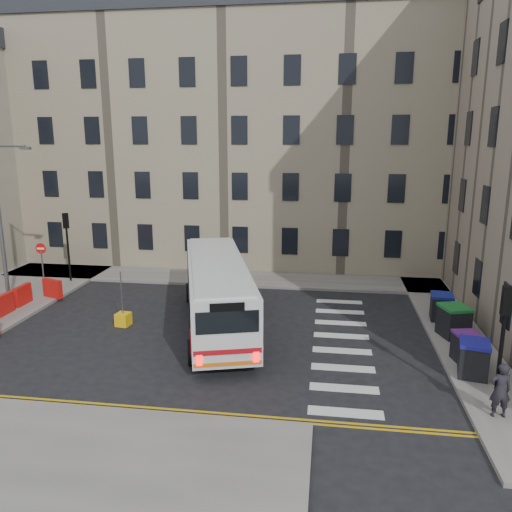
% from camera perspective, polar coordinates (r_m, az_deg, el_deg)
% --- Properties ---
extents(ground, '(120.00, 120.00, 0.00)m').
position_cam_1_polar(ground, '(22.48, -0.64, -8.96)').
color(ground, black).
rests_on(ground, ground).
extents(pavement_north, '(36.00, 3.20, 0.15)m').
position_cam_1_polar(pavement_north, '(31.72, -8.99, -2.30)').
color(pavement_north, slate).
rests_on(pavement_north, ground).
extents(pavement_east, '(2.40, 26.00, 0.15)m').
position_cam_1_polar(pavement_east, '(26.59, 20.44, -6.07)').
color(pavement_east, slate).
rests_on(pavement_east, ground).
extents(terrace_north, '(38.30, 10.80, 17.20)m').
position_cam_1_polar(terrace_north, '(37.48, -7.80, 13.34)').
color(terrace_north, gray).
rests_on(terrace_north, ground).
extents(traffic_light_east, '(0.28, 0.22, 4.10)m').
position_cam_1_polar(traffic_light_east, '(16.95, 26.42, -7.60)').
color(traffic_light_east, black).
rests_on(traffic_light_east, pavement_east).
extents(traffic_light_nw, '(0.28, 0.22, 4.10)m').
position_cam_1_polar(traffic_light_nw, '(31.55, -20.79, 2.12)').
color(traffic_light_nw, black).
rests_on(traffic_light_nw, pavement_west).
extents(streetlamp, '(0.50, 0.22, 8.14)m').
position_cam_1_polar(streetlamp, '(28.10, -27.21, 3.27)').
color(streetlamp, '#595B5E').
rests_on(streetlamp, pavement_west).
extents(no_entry_north, '(0.60, 0.08, 3.00)m').
position_cam_1_polar(no_entry_north, '(30.27, -23.30, -0.08)').
color(no_entry_north, '#595B5E').
rests_on(no_entry_north, pavement_west).
extents(roadworks_barriers, '(1.66, 6.26, 1.00)m').
position_cam_1_polar(roadworks_barriers, '(27.06, -26.18, -5.01)').
color(roadworks_barriers, red).
rests_on(roadworks_barriers, pavement_west).
extents(bus, '(5.58, 11.39, 3.03)m').
position_cam_1_polar(bus, '(22.96, -4.48, -3.86)').
color(bus, silver).
rests_on(bus, ground).
extents(wheelie_bin_a, '(1.25, 1.37, 1.30)m').
position_cam_1_polar(wheelie_bin_a, '(19.89, 23.59, -10.67)').
color(wheelie_bin_a, black).
rests_on(wheelie_bin_a, pavement_east).
extents(wheelie_bin_b, '(1.10, 1.21, 1.15)m').
position_cam_1_polar(wheelie_bin_b, '(20.97, 22.95, -9.60)').
color(wheelie_bin_b, black).
rests_on(wheelie_bin_b, pavement_east).
extents(wheelie_bin_c, '(1.39, 1.50, 1.37)m').
position_cam_1_polar(wheelie_bin_c, '(23.29, 21.66, -6.91)').
color(wheelie_bin_c, black).
rests_on(wheelie_bin_c, pavement_east).
extents(wheelie_bin_d, '(1.01, 1.13, 1.14)m').
position_cam_1_polar(wheelie_bin_d, '(24.07, 21.79, -6.57)').
color(wheelie_bin_d, black).
rests_on(wheelie_bin_d, pavement_east).
extents(wheelie_bin_e, '(1.10, 1.23, 1.25)m').
position_cam_1_polar(wheelie_bin_e, '(25.19, 20.42, -5.45)').
color(wheelie_bin_e, black).
rests_on(wheelie_bin_e, pavement_east).
extents(pedestrian, '(0.67, 0.47, 1.76)m').
position_cam_1_polar(pedestrian, '(17.42, 26.14, -13.60)').
color(pedestrian, black).
rests_on(pedestrian, pavement_east).
extents(bollard_yellow, '(0.67, 0.67, 0.60)m').
position_cam_1_polar(bollard_yellow, '(24.21, -14.93, -7.00)').
color(bollard_yellow, yellow).
rests_on(bollard_yellow, ground).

